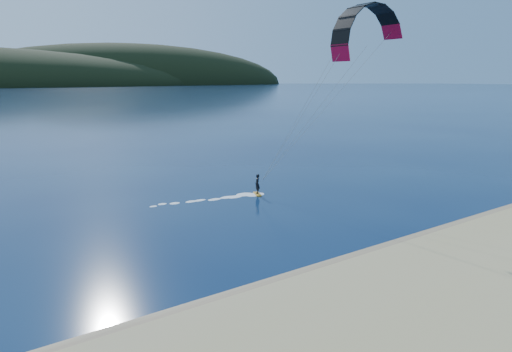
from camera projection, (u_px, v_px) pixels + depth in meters
The scene contains 3 objects.
ground at pixel (338, 326), 20.45m from camera, with size 1800.00×1800.00×0.00m, color #08183C.
wet_sand at pixel (279, 288), 24.07m from camera, with size 220.00×2.50×0.10m.
kitesurfer_near at pixel (363, 50), 43.01m from camera, with size 25.22×7.03×17.95m.
Camera 1 is at (-13.56, -13.12, 11.17)m, focal length 31.13 mm.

